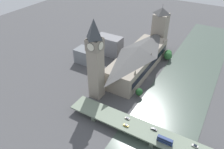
% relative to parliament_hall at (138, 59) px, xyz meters
% --- Properties ---
extents(ground_plane, '(600.00, 600.00, 0.00)m').
position_rel_parliament_hall_xyz_m(ground_plane, '(-17.68, 8.00, -14.05)').
color(ground_plane, '#4C4C4F').
extents(river_water, '(54.97, 360.00, 0.30)m').
position_rel_parliament_hall_xyz_m(river_water, '(-51.16, 8.00, -13.90)').
color(river_water, '#47564C').
rests_on(river_water, ground_plane).
extents(parliament_hall, '(29.81, 97.94, 28.33)m').
position_rel_parliament_hall_xyz_m(parliament_hall, '(0.00, 0.00, 0.00)').
color(parliament_hall, gray).
rests_on(parliament_hall, ground_plane).
extents(clock_tower, '(11.96, 11.96, 73.26)m').
position_rel_parliament_hall_xyz_m(clock_tower, '(13.71, 58.36, 25.07)').
color(clock_tower, gray).
rests_on(clock_tower, ground_plane).
extents(victoria_tower, '(16.51, 16.51, 55.79)m').
position_rel_parliament_hall_xyz_m(victoria_tower, '(0.05, -61.22, 11.84)').
color(victoria_tower, gray).
rests_on(victoria_tower, ground_plane).
extents(road_bridge, '(141.94, 16.92, 6.40)m').
position_rel_parliament_hall_xyz_m(road_bridge, '(-51.16, 80.20, -8.86)').
color(road_bridge, '#5D6A59').
rests_on(road_bridge, ground_plane).
extents(double_decker_bus_rear, '(10.91, 2.57, 4.67)m').
position_rel_parliament_hall_xyz_m(double_decker_bus_rear, '(-59.05, 83.73, -5.07)').
color(double_decker_bus_rear, navy).
rests_on(double_decker_bus_rear, road_bridge).
extents(car_northbound_mid, '(4.80, 1.74, 1.38)m').
position_rel_parliament_hall_xyz_m(car_northbound_mid, '(-48.57, 76.44, -6.97)').
color(car_northbound_mid, black).
rests_on(car_northbound_mid, road_bridge).
extents(car_southbound_lead, '(3.89, 1.81, 1.31)m').
position_rel_parliament_hall_xyz_m(car_southbound_lead, '(-26.82, 76.63, -6.99)').
color(car_southbound_lead, slate).
rests_on(car_southbound_lead, road_bridge).
extents(car_southbound_mid, '(4.24, 1.75, 1.43)m').
position_rel_parliament_hall_xyz_m(car_southbound_mid, '(-77.86, 76.29, -6.95)').
color(car_southbound_mid, silver).
rests_on(car_southbound_mid, road_bridge).
extents(car_southbound_tail, '(4.26, 1.79, 1.41)m').
position_rel_parliament_hall_xyz_m(car_southbound_tail, '(-29.30, 83.62, -6.95)').
color(car_southbound_tail, gold).
rests_on(car_southbound_tail, road_bridge).
extents(city_block_west, '(31.03, 16.19, 22.51)m').
position_rel_parliament_hall_xyz_m(city_block_west, '(45.52, -15.79, -2.80)').
color(city_block_west, gray).
rests_on(city_block_west, ground_plane).
extents(city_block_center, '(23.44, 16.37, 16.34)m').
position_rel_parliament_hall_xyz_m(city_block_center, '(57.63, 14.67, -5.88)').
color(city_block_center, slate).
rests_on(city_block_center, ground_plane).
extents(tree_embankment_near, '(6.78, 6.78, 8.78)m').
position_rel_parliament_hall_xyz_m(tree_embankment_near, '(-20.28, 40.54, -8.68)').
color(tree_embankment_near, brown).
rests_on(tree_embankment_near, ground_plane).
extents(tree_embankment_mid, '(8.06, 8.06, 10.00)m').
position_rel_parliament_hall_xyz_m(tree_embankment_mid, '(-19.62, -43.05, -8.09)').
color(tree_embankment_mid, brown).
rests_on(tree_embankment_mid, ground_plane).
extents(tree_embankment_far, '(9.58, 9.58, 10.96)m').
position_rel_parliament_hall_xyz_m(tree_embankment_far, '(-21.12, -36.68, -7.89)').
color(tree_embankment_far, brown).
rests_on(tree_embankment_far, ground_plane).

